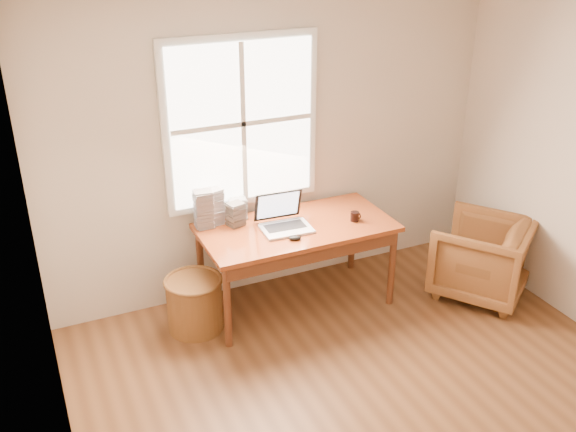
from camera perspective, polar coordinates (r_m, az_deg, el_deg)
name	(u,v)px	position (r m, az deg, el deg)	size (l,w,h in m)	color
room_shell	(414,252)	(3.77, 11.14, -3.15)	(4.04, 4.54, 2.64)	brown
desk	(296,228)	(5.30, 0.76, -1.04)	(1.60, 0.80, 0.04)	brown
armchair	(481,258)	(5.88, 16.78, -3.57)	(0.75, 0.77, 0.70)	brown
wicker_stool	(195,304)	(5.28, -8.28, -7.78)	(0.45, 0.45, 0.45)	brown
laptop	(287,212)	(5.14, -0.12, 0.40)	(0.45, 0.47, 0.34)	silver
mouse	(295,238)	(5.05, 0.62, -1.96)	(0.10, 0.06, 0.03)	black
coffee_mug	(355,216)	(5.38, 5.95, -0.04)	(0.07, 0.07, 0.08)	black
cd_stack_a	(212,206)	(5.30, -6.74, 0.86)	(0.16, 0.14, 0.31)	#B5B8C1
cd_stack_b	(236,215)	(5.26, -4.66, 0.12)	(0.13, 0.11, 0.20)	#232227
cd_stack_c	(204,209)	(5.24, -7.52, 0.62)	(0.14, 0.13, 0.32)	#A2A0AD
cd_stack_d	(238,208)	(5.40, -4.49, 0.74)	(0.14, 0.13, 0.18)	#AFB5BB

